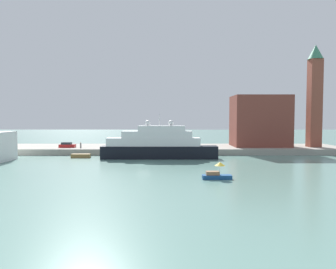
{
  "coord_description": "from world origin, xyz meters",
  "views": [
    {
      "loc": [
        5.22,
        -67.31,
        9.9
      ],
      "look_at": [
        5.24,
        6.0,
        6.04
      ],
      "focal_mm": 34.03,
      "sensor_mm": 36.0,
      "label": 1
    }
  ],
  "objects_px": {
    "small_motorboat": "(217,173)",
    "mooring_bollard": "(156,148)",
    "person_figure": "(81,145)",
    "work_barge": "(81,156)",
    "bell_tower": "(315,92)",
    "parked_car": "(67,145)",
    "large_yacht": "(158,145)",
    "harbor_building": "(260,121)"
  },
  "relations": [
    {
      "from": "small_motorboat",
      "to": "person_figure",
      "type": "xyz_separation_m",
      "value": [
        -31.92,
        36.24,
        1.4
      ]
    },
    {
      "from": "harbor_building",
      "to": "person_figure",
      "type": "relative_size",
      "value": 10.09
    },
    {
      "from": "parked_car",
      "to": "mooring_bollard",
      "type": "relative_size",
      "value": 6.21
    },
    {
      "from": "small_motorboat",
      "to": "work_barge",
      "type": "relative_size",
      "value": 1.02
    },
    {
      "from": "small_motorboat",
      "to": "mooring_bollard",
      "type": "xyz_separation_m",
      "value": [
        -11.03,
        33.21,
        1.03
      ]
    },
    {
      "from": "parked_car",
      "to": "mooring_bollard",
      "type": "distance_m",
      "value": 25.51
    },
    {
      "from": "mooring_bollard",
      "to": "small_motorboat",
      "type": "bearing_deg",
      "value": -71.64
    },
    {
      "from": "large_yacht",
      "to": "mooring_bollard",
      "type": "xyz_separation_m",
      "value": [
        -0.63,
        7.29,
        -1.29
      ]
    },
    {
      "from": "large_yacht",
      "to": "small_motorboat",
      "type": "xyz_separation_m",
      "value": [
        10.4,
        -25.92,
        -2.33
      ]
    },
    {
      "from": "small_motorboat",
      "to": "bell_tower",
      "type": "distance_m",
      "value": 54.47
    },
    {
      "from": "bell_tower",
      "to": "person_figure",
      "type": "distance_m",
      "value": 67.37
    },
    {
      "from": "harbor_building",
      "to": "bell_tower",
      "type": "distance_m",
      "value": 17.06
    },
    {
      "from": "bell_tower",
      "to": "parked_car",
      "type": "distance_m",
      "value": 71.45
    },
    {
      "from": "harbor_building",
      "to": "parked_car",
      "type": "xyz_separation_m",
      "value": [
        -55.05,
        -4.01,
        -6.72
      ]
    },
    {
      "from": "small_motorboat",
      "to": "mooring_bollard",
      "type": "bearing_deg",
      "value": 108.36
    },
    {
      "from": "small_motorboat",
      "to": "bell_tower",
      "type": "bearing_deg",
      "value": 49.57
    },
    {
      "from": "large_yacht",
      "to": "bell_tower",
      "type": "distance_m",
      "value": 48.23
    },
    {
      "from": "large_yacht",
      "to": "mooring_bollard",
      "type": "height_order",
      "value": "large_yacht"
    },
    {
      "from": "small_motorboat",
      "to": "harbor_building",
      "type": "xyz_separation_m",
      "value": [
        18.92,
        41.74,
        8.03
      ]
    },
    {
      "from": "person_figure",
      "to": "mooring_bollard",
      "type": "distance_m",
      "value": 21.11
    },
    {
      "from": "harbor_building",
      "to": "parked_car",
      "type": "height_order",
      "value": "harbor_building"
    },
    {
      "from": "bell_tower",
      "to": "mooring_bollard",
      "type": "distance_m",
      "value": 47.68
    },
    {
      "from": "small_motorboat",
      "to": "harbor_building",
      "type": "distance_m",
      "value": 46.52
    },
    {
      "from": "harbor_building",
      "to": "person_figure",
      "type": "bearing_deg",
      "value": -173.82
    },
    {
      "from": "bell_tower",
      "to": "parked_car",
      "type": "height_order",
      "value": "bell_tower"
    },
    {
      "from": "work_barge",
      "to": "person_figure",
      "type": "distance_m",
      "value": 9.3
    },
    {
      "from": "work_barge",
      "to": "parked_car",
      "type": "relative_size",
      "value": 1.06
    },
    {
      "from": "person_figure",
      "to": "mooring_bollard",
      "type": "relative_size",
      "value": 2.22
    },
    {
      "from": "large_yacht",
      "to": "bell_tower",
      "type": "xyz_separation_m",
      "value": [
        44.12,
        13.66,
        13.9
      ]
    },
    {
      "from": "bell_tower",
      "to": "harbor_building",
      "type": "bearing_deg",
      "value": 171.7
    },
    {
      "from": "large_yacht",
      "to": "parked_car",
      "type": "xyz_separation_m",
      "value": [
        -25.74,
        11.81,
        -1.02
      ]
    },
    {
      "from": "harbor_building",
      "to": "mooring_bollard",
      "type": "relative_size",
      "value": 22.42
    },
    {
      "from": "work_barge",
      "to": "mooring_bollard",
      "type": "distance_m",
      "value": 19.44
    },
    {
      "from": "work_barge",
      "to": "harbor_building",
      "type": "height_order",
      "value": "harbor_building"
    },
    {
      "from": "large_yacht",
      "to": "work_barge",
      "type": "relative_size",
      "value": 6.05
    },
    {
      "from": "person_figure",
      "to": "mooring_bollard",
      "type": "height_order",
      "value": "person_figure"
    },
    {
      "from": "harbor_building",
      "to": "person_figure",
      "type": "xyz_separation_m",
      "value": [
        -50.84,
        -5.5,
        -6.63
      ]
    },
    {
      "from": "bell_tower",
      "to": "mooring_bollard",
      "type": "xyz_separation_m",
      "value": [
        -44.75,
        -6.36,
        -15.2
      ]
    },
    {
      "from": "small_motorboat",
      "to": "mooring_bollard",
      "type": "distance_m",
      "value": 35.01
    },
    {
      "from": "harbor_building",
      "to": "mooring_bollard",
      "type": "xyz_separation_m",
      "value": [
        -29.95,
        -8.52,
        -7.0
      ]
    },
    {
      "from": "harbor_building",
      "to": "small_motorboat",
      "type": "bearing_deg",
      "value": -114.39
    },
    {
      "from": "bell_tower",
      "to": "work_barge",
      "type": "bearing_deg",
      "value": -169.13
    }
  ]
}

